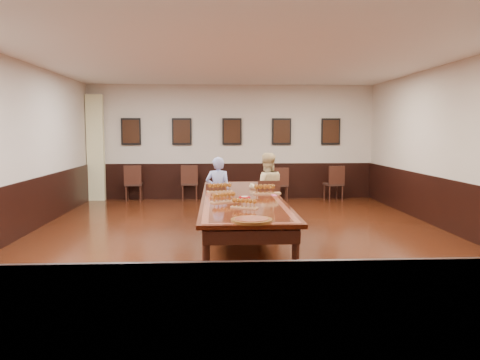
{
  "coord_description": "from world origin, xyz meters",
  "views": [
    {
      "loc": [
        -0.44,
        -8.21,
        1.92
      ],
      "look_at": [
        0.0,
        0.5,
        1.0
      ],
      "focal_mm": 35.0,
      "sensor_mm": 36.0,
      "label": 1
    }
  ],
  "objects": [
    {
      "name": "chair_man",
      "position": [
        -0.42,
        1.11,
        0.44
      ],
      "size": [
        0.47,
        0.5,
        0.88
      ],
      "primitive_type": null,
      "rotation": [
        0.0,
        0.0,
        2.99
      ],
      "color": "black",
      "rests_on": "floor"
    },
    {
      "name": "flight_c",
      "position": [
        -0.32,
        -0.64,
        0.83
      ],
      "size": [
        0.46,
        0.36,
        0.17
      ],
      "color": "#A16C43",
      "rests_on": "conference_table"
    },
    {
      "name": "flight_a",
      "position": [
        -0.38,
        0.63,
        0.83
      ],
      "size": [
        0.51,
        0.26,
        0.18
      ],
      "color": "#A16C43",
      "rests_on": "conference_table"
    },
    {
      "name": "person_man",
      "position": [
        -0.41,
        1.2,
        0.7
      ],
      "size": [
        0.56,
        0.41,
        1.4
      ],
      "primitive_type": "imported",
      "rotation": [
        0.0,
        0.0,
        2.99
      ],
      "color": "#4D59C2",
      "rests_on": "floor"
    },
    {
      "name": "floor",
      "position": [
        0.0,
        0.0,
        -0.01
      ],
      "size": [
        8.0,
        10.0,
        0.02
      ],
      "primitive_type": "cube",
      "color": "black",
      "rests_on": "ground"
    },
    {
      "name": "flight_d",
      "position": [
        -0.02,
        -1.24,
        0.82
      ],
      "size": [
        0.43,
        0.3,
        0.16
      ],
      "color": "#A16C43",
      "rests_on": "conference_table"
    },
    {
      "name": "posters",
      "position": [
        0.0,
        4.94,
        1.9
      ],
      "size": [
        6.14,
        0.04,
        0.74
      ],
      "color": "black",
      "rests_on": "wall_back"
    },
    {
      "name": "ceiling",
      "position": [
        0.0,
        0.0,
        3.21
      ],
      "size": [
        8.0,
        10.0,
        0.02
      ],
      "primitive_type": "cube",
      "color": "white",
      "rests_on": "floor"
    },
    {
      "name": "wainscoting",
      "position": [
        0.0,
        0.0,
        0.5
      ],
      "size": [
        8.0,
        10.0,
        1.0
      ],
      "color": "black",
      "rests_on": "floor"
    },
    {
      "name": "spare_chair_b",
      "position": [
        -1.19,
        4.76,
        0.49
      ],
      "size": [
        0.47,
        0.51,
        0.98
      ],
      "primitive_type": null,
      "rotation": [
        0.0,
        0.0,
        3.17
      ],
      "color": "black",
      "rests_on": "floor"
    },
    {
      "name": "person_woman",
      "position": [
        0.57,
        1.14,
        0.74
      ],
      "size": [
        0.76,
        0.61,
        1.48
      ],
      "primitive_type": "imported",
      "rotation": [
        0.0,
        0.0,
        3.19
      ],
      "color": "beige",
      "rests_on": "floor"
    },
    {
      "name": "conference_table",
      "position": [
        0.0,
        0.0,
        0.61
      ],
      "size": [
        1.4,
        5.0,
        0.76
      ],
      "color": "black",
      "rests_on": "floor"
    },
    {
      "name": "flight_b",
      "position": [
        0.48,
        0.33,
        0.84
      ],
      "size": [
        0.51,
        0.17,
        0.19
      ],
      "color": "#A16C43",
      "rests_on": "conference_table"
    },
    {
      "name": "wall_front",
      "position": [
        0.0,
        -5.01,
        1.6
      ],
      "size": [
        8.0,
        0.02,
        3.2
      ],
      "primitive_type": "cube",
      "color": "#C2B3A2",
      "rests_on": "floor"
    },
    {
      "name": "curtain",
      "position": [
        -3.75,
        4.82,
        1.45
      ],
      "size": [
        0.45,
        0.18,
        2.9
      ],
      "primitive_type": "cube",
      "color": "beige",
      "rests_on": "floor"
    },
    {
      "name": "spare_chair_c",
      "position": [
        1.31,
        4.53,
        0.46
      ],
      "size": [
        0.44,
        0.48,
        0.92
      ],
      "primitive_type": null,
      "rotation": [
        0.0,
        0.0,
        3.12
      ],
      "color": "black",
      "rests_on": "floor"
    },
    {
      "name": "wall_right",
      "position": [
        4.01,
        0.0,
        1.6
      ],
      "size": [
        0.02,
        10.0,
        3.2
      ],
      "primitive_type": "cube",
      "color": "#C2B3A2",
      "rests_on": "floor"
    },
    {
      "name": "spare_chair_d",
      "position": [
        2.79,
        4.45,
        0.49
      ],
      "size": [
        0.53,
        0.56,
        0.97
      ],
      "primitive_type": null,
      "rotation": [
        0.0,
        0.0,
        3.31
      ],
      "color": "black",
      "rests_on": "floor"
    },
    {
      "name": "chair_woman",
      "position": [
        0.58,
        1.04,
        0.47
      ],
      "size": [
        0.47,
        0.51,
        0.95
      ],
      "primitive_type": null,
      "rotation": [
        0.0,
        0.0,
        3.19
      ],
      "color": "black",
      "rests_on": "floor"
    },
    {
      "name": "pink_phone",
      "position": [
        0.6,
        0.14,
        0.76
      ],
      "size": [
        0.1,
        0.16,
        0.01
      ],
      "primitive_type": "cube",
      "rotation": [
        0.0,
        0.0,
        0.17
      ],
      "color": "#E14B95",
      "rests_on": "conference_table"
    },
    {
      "name": "carved_platter",
      "position": [
        0.01,
        -2.28,
        0.77
      ],
      "size": [
        0.55,
        0.55,
        0.04
      ],
      "color": "#4F2A0F",
      "rests_on": "conference_table"
    },
    {
      "name": "red_plate_grp",
      "position": [
        0.05,
        -0.11,
        0.76
      ],
      "size": [
        0.2,
        0.2,
        0.03
      ],
      "color": "#B70C0E",
      "rests_on": "conference_table"
    },
    {
      "name": "spare_chair_a",
      "position": [
        -2.71,
        4.66,
        0.49
      ],
      "size": [
        0.49,
        0.53,
        0.99
      ],
      "primitive_type": null,
      "rotation": [
        0.0,
        0.0,
        3.2
      ],
      "color": "black",
      "rests_on": "floor"
    },
    {
      "name": "wall_left",
      "position": [
        -4.01,
        0.0,
        1.6
      ],
      "size": [
        0.02,
        10.0,
        3.2
      ],
      "primitive_type": "cube",
      "color": "#C2B3A2",
      "rests_on": "floor"
    },
    {
      "name": "wall_back",
      "position": [
        0.0,
        5.01,
        1.6
      ],
      "size": [
        8.0,
        0.02,
        3.2
      ],
      "primitive_type": "cube",
      "color": "#C2B3A2",
      "rests_on": "floor"
    }
  ]
}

